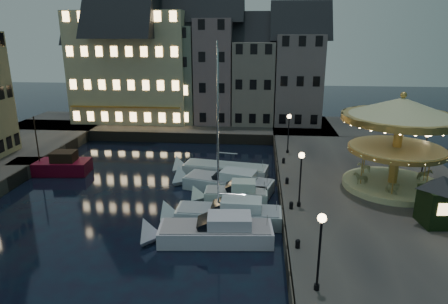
# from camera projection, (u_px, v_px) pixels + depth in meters

# --- Properties ---
(ground) EXTENTS (160.00, 160.00, 0.00)m
(ground) POSITION_uv_depth(u_px,v_px,m) (201.00, 224.00, 29.61)
(ground) COLOR black
(ground) RESTS_ON ground
(quay_east) EXTENTS (16.00, 56.00, 1.30)m
(quay_east) POSITION_uv_depth(u_px,v_px,m) (374.00, 191.00, 33.94)
(quay_east) COLOR #474442
(quay_east) RESTS_ON ground
(quay_north) EXTENTS (44.00, 12.00, 1.30)m
(quay_north) POSITION_uv_depth(u_px,v_px,m) (174.00, 127.00, 56.79)
(quay_north) COLOR #474442
(quay_north) RESTS_ON ground
(quaywall_e) EXTENTS (0.15, 44.00, 1.30)m
(quaywall_e) POSITION_uv_depth(u_px,v_px,m) (279.00, 188.00, 34.63)
(quaywall_e) COLOR #47423A
(quaywall_e) RESTS_ON ground
(quaywall_n) EXTENTS (48.00, 0.15, 1.30)m
(quaywall_n) POSITION_uv_depth(u_px,v_px,m) (179.00, 138.00, 50.90)
(quaywall_n) COLOR #47423A
(quaywall_n) RESTS_ON ground
(streetlamp_a) EXTENTS (0.44, 0.44, 4.17)m
(streetlamp_a) POSITION_uv_depth(u_px,v_px,m) (320.00, 241.00, 19.25)
(streetlamp_a) COLOR black
(streetlamp_a) RESTS_ON quay_east
(streetlamp_b) EXTENTS (0.44, 0.44, 4.17)m
(streetlamp_b) POSITION_uv_depth(u_px,v_px,m) (301.00, 172.00, 28.78)
(streetlamp_b) COLOR black
(streetlamp_b) RESTS_ON quay_east
(streetlamp_c) EXTENTS (0.44, 0.44, 4.17)m
(streetlamp_c) POSITION_uv_depth(u_px,v_px,m) (289.00, 128.00, 41.64)
(streetlamp_c) COLOR black
(streetlamp_c) RESTS_ON quay_east
(streetlamp_d) EXTENTS (0.44, 0.44, 4.17)m
(streetlamp_d) POSITION_uv_depth(u_px,v_px,m) (425.00, 148.00, 34.48)
(streetlamp_d) COLOR black
(streetlamp_d) RESTS_ON quay_east
(bollard_a) EXTENTS (0.30, 0.30, 0.57)m
(bollard_a) POSITION_uv_depth(u_px,v_px,m) (298.00, 243.00, 23.82)
(bollard_a) COLOR black
(bollard_a) RESTS_ON quay_east
(bollard_b) EXTENTS (0.30, 0.30, 0.57)m
(bollard_b) POSITION_uv_depth(u_px,v_px,m) (291.00, 205.00, 29.06)
(bollard_b) COLOR black
(bollard_b) RESTS_ON quay_east
(bollard_c) EXTENTS (0.30, 0.30, 0.57)m
(bollard_c) POSITION_uv_depth(u_px,v_px,m) (287.00, 180.00, 33.82)
(bollard_c) COLOR black
(bollard_c) RESTS_ON quay_east
(bollard_d) EXTENTS (0.30, 0.30, 0.57)m
(bollard_d) POSITION_uv_depth(u_px,v_px,m) (284.00, 160.00, 39.06)
(bollard_d) COLOR black
(bollard_d) RESTS_ON quay_east
(townhouse_na) EXTENTS (5.50, 8.00, 12.80)m
(townhouse_na) POSITION_uv_depth(u_px,v_px,m) (96.00, 74.00, 57.60)
(townhouse_na) COLOR gray
(townhouse_na) RESTS_ON quay_north
(townhouse_nb) EXTENTS (6.16, 8.00, 13.80)m
(townhouse_nb) POSITION_uv_depth(u_px,v_px,m) (133.00, 71.00, 56.99)
(townhouse_nb) COLOR slate
(townhouse_nb) RESTS_ON quay_north
(townhouse_nc) EXTENTS (6.82, 8.00, 14.80)m
(townhouse_nc) POSITION_uv_depth(u_px,v_px,m) (175.00, 67.00, 56.32)
(townhouse_nc) COLOR slate
(townhouse_nc) RESTS_ON quay_north
(townhouse_nd) EXTENTS (5.50, 8.00, 15.80)m
(townhouse_nd) POSITION_uv_depth(u_px,v_px,m) (215.00, 64.00, 55.68)
(townhouse_nd) COLOR slate
(townhouse_nd) RESTS_ON quay_north
(townhouse_ne) EXTENTS (6.16, 8.00, 12.80)m
(townhouse_ne) POSITION_uv_depth(u_px,v_px,m) (254.00, 75.00, 55.65)
(townhouse_ne) COLOR gray
(townhouse_ne) RESTS_ON quay_north
(townhouse_nf) EXTENTS (6.82, 8.00, 13.80)m
(townhouse_nf) POSITION_uv_depth(u_px,v_px,m) (298.00, 72.00, 54.99)
(townhouse_nf) COLOR slate
(townhouse_nf) RESTS_ON quay_north
(hotel_corner) EXTENTS (17.60, 9.00, 16.80)m
(hotel_corner) POSITION_uv_depth(u_px,v_px,m) (133.00, 60.00, 56.54)
(hotel_corner) COLOR beige
(hotel_corner) RESTS_ON quay_north
(motorboat_b) EXTENTS (8.80, 3.23, 2.15)m
(motorboat_b) POSITION_uv_depth(u_px,v_px,m) (210.00, 233.00, 27.04)
(motorboat_b) COLOR silver
(motorboat_b) RESTS_ON ground
(motorboat_c) EXTENTS (8.86, 2.50, 11.78)m
(motorboat_c) POSITION_uv_depth(u_px,v_px,m) (223.00, 214.00, 29.65)
(motorboat_c) COLOR silver
(motorboat_c) RESTS_ON ground
(motorboat_d) EXTENTS (6.20, 2.02, 2.15)m
(motorboat_d) POSITION_uv_depth(u_px,v_px,m) (231.00, 195.00, 33.15)
(motorboat_d) COLOR silver
(motorboat_d) RESTS_ON ground
(motorboat_e) EXTENTS (8.98, 4.83, 2.15)m
(motorboat_e) POSITION_uv_depth(u_px,v_px,m) (224.00, 183.00, 35.84)
(motorboat_e) COLOR silver
(motorboat_e) RESTS_ON ground
(motorboat_f) EXTENTS (9.32, 3.82, 12.33)m
(motorboat_f) POSITION_uv_depth(u_px,v_px,m) (220.00, 170.00, 39.50)
(motorboat_f) COLOR silver
(motorboat_f) RESTS_ON ground
(red_fishing_boat) EXTENTS (7.91, 3.34, 6.01)m
(red_fishing_boat) POSITION_uv_depth(u_px,v_px,m) (52.00, 166.00, 40.02)
(red_fishing_boat) COLOR #5B051B
(red_fishing_boat) RESTS_ON ground
(carousel) EXTENTS (9.08, 9.08, 7.95)m
(carousel) POSITION_uv_depth(u_px,v_px,m) (400.00, 126.00, 31.53)
(carousel) COLOR #C5C58F
(carousel) RESTS_ON quay_east
(ticket_kiosk) EXTENTS (3.35, 3.35, 3.93)m
(ticket_kiosk) POSITION_uv_depth(u_px,v_px,m) (441.00, 192.00, 26.14)
(ticket_kiosk) COLOR black
(ticket_kiosk) RESTS_ON quay_east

